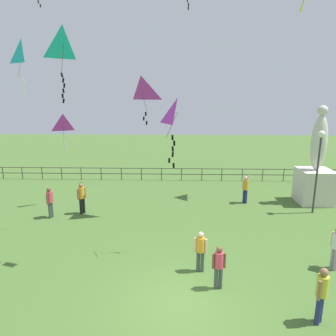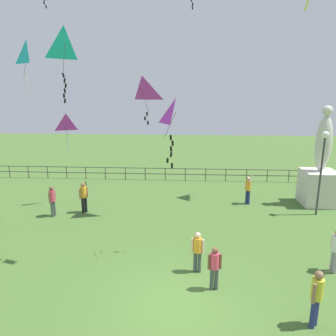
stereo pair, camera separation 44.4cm
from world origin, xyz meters
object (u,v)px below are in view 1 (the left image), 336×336
Objects in this scene: person_1 at (50,200)px; person_0 at (321,292)px; person_6 at (245,187)px; person_2 at (82,196)px; kite_6 at (63,45)px; person_3 at (219,265)px; kite_3 at (177,116)px; kite_4 at (22,53)px; statue_monument at (315,175)px; lamppost at (319,154)px; person_7 at (336,245)px; person_5 at (201,249)px; kite_2 at (141,91)px; kite_5 at (63,124)px.

person_0 is at bearing -34.60° from person_1.
person_1 is 10.98m from person_6.
kite_6 is at bearing -80.61° from person_2.
kite_3 reaches higher than person_3.
kite_6 reaches higher than person_2.
kite_4 reaches higher than person_6.
lamppost is at bearing -112.19° from statue_monument.
person_0 reaches higher than person_1.
person_7 is at bearing -29.72° from kite_4.
statue_monument is at bearing 46.29° from person_5.
kite_4 is (-9.21, 7.36, 3.12)m from kite_3.
person_6 is at bearing 23.93° from kite_6.
person_0 is at bearing -90.01° from person_6.
person_7 is 0.74× the size of kite_2.
person_2 is 1.11× the size of person_3.
statue_monument is 1.27× the size of lamppost.
person_7 is 14.09m from kite_5.
kite_3 reaches higher than kite_5.
person_5 is (-3.19, 2.55, -0.10)m from person_0.
kite_5 reaches higher than lamppost.
kite_5 is (-12.07, 6.20, 3.79)m from person_7.
kite_2 is (-3.14, 5.95, 5.62)m from person_3.
kite_5 is (-7.61, 7.52, 3.86)m from person_3.
kite_2 is (-7.60, 4.63, 5.55)m from person_7.
kite_2 is 3.87m from kite_6.
person_0 is 7.37m from kite_3.
kite_5 is at bearing 141.34° from kite_3.
kite_6 is (-8.87, 5.99, 7.36)m from person_0.
kite_6 is (-12.27, -2.47, 5.08)m from lamppost.
kite_4 reaches higher than kite_3.
statue_monument is at bearing 4.49° from kite_5.
kite_4 is at bearing 138.60° from person_5.
kite_5 is at bearing -38.61° from kite_4.
lamppost is 2.92× the size of person_3.
kite_2 is at bearing -28.01° from kite_4.
kite_3 is at bearing -62.99° from kite_2.
person_0 reaches higher than person_7.
person_7 is 7.58m from kite_3.
person_5 is 0.48× the size of kite_4.
lamppost is (-0.70, -1.71, 1.58)m from statue_monument.
statue_monument is 11.00m from person_3.
person_1 is 7.75m from kite_6.
kite_5 is at bearing 76.09° from person_1.
kite_2 is at bearing -173.85° from lamppost.
kite_2 is at bearing 117.97° from person_5.
person_3 is 0.80× the size of person_6.
lamppost is 9.40m from person_0.
statue_monument is 1.75× the size of kite_4.
person_1 is at bearing -169.28° from statue_monument.
person_1 reaches higher than person_5.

